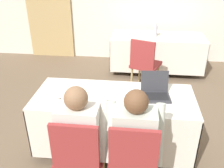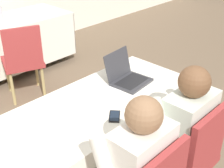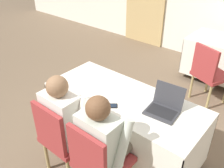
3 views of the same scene
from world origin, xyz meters
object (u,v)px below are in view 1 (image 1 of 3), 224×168
at_px(laptop, 155,92).
at_px(cell_phone, 112,107).
at_px(water_bottle, 155,30).
at_px(person_white_shirt, 134,136).
at_px(chair_near_left, 79,154).
at_px(person_checkered_shirt, 81,132).
at_px(chair_far_spare, 144,62).
at_px(chair_near_right, 133,158).

relative_size(laptop, cell_phone, 2.18).
xyz_separation_m(water_bottle, person_white_shirt, (-0.29, -2.87, -0.19)).
height_order(laptop, water_bottle, water_bottle).
distance_m(laptop, water_bottle, 2.25).
relative_size(cell_phone, chair_near_left, 0.16).
bearing_deg(person_checkered_shirt, water_bottle, -105.17).
xyz_separation_m(water_bottle, chair_far_spare, (-0.19, -0.76, -0.35)).
bearing_deg(chair_near_right, cell_phone, -62.37).
bearing_deg(chair_near_left, person_white_shirt, -167.90).
xyz_separation_m(cell_phone, water_bottle, (0.53, 2.52, 0.12)).
bearing_deg(cell_phone, person_white_shirt, -5.72).
xyz_separation_m(laptop, water_bottle, (0.09, 2.24, 0.08)).
bearing_deg(person_white_shirt, laptop, -107.92).
relative_size(cell_phone, person_white_shirt, 0.13).
xyz_separation_m(water_bottle, person_checkered_shirt, (-0.78, -2.87, -0.19)).
bearing_deg(person_checkered_shirt, chair_far_spare, -105.64).
height_order(laptop, chair_near_right, laptop).
bearing_deg(water_bottle, chair_near_left, -104.66).
bearing_deg(chair_near_left, laptop, -133.22).
distance_m(cell_phone, chair_near_left, 0.57).
bearing_deg(water_bottle, chair_near_right, -95.64).
height_order(chair_far_spare, person_white_shirt, person_white_shirt).
height_order(water_bottle, person_checkered_shirt, person_checkered_shirt).
bearing_deg(person_white_shirt, chair_near_left, 12.10).
distance_m(cell_phone, person_white_shirt, 0.43).
relative_size(cell_phone, chair_near_right, 0.16).
relative_size(water_bottle, person_white_shirt, 0.24).
bearing_deg(chair_far_spare, person_checkered_shirt, 95.90).
bearing_deg(person_white_shirt, cell_phone, -55.88).
xyz_separation_m(laptop, chair_far_spare, (-0.09, 1.49, -0.27)).
bearing_deg(chair_near_right, person_checkered_shirt, -12.10).
bearing_deg(cell_phone, laptop, 82.06).
bearing_deg(person_checkered_shirt, person_white_shirt, -180.00).
bearing_deg(laptop, person_checkered_shirt, -143.07).
distance_m(cell_phone, person_checkered_shirt, 0.44).
relative_size(person_checkered_shirt, person_white_shirt, 1.00).
relative_size(chair_near_right, person_white_shirt, 0.78).
height_order(laptop, person_white_shirt, person_white_shirt).
height_order(chair_far_spare, person_checkered_shirt, person_checkered_shirt).
height_order(chair_near_right, person_checkered_shirt, person_checkered_shirt).
distance_m(water_bottle, chair_far_spare, 0.85).
height_order(cell_phone, person_white_shirt, person_white_shirt).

